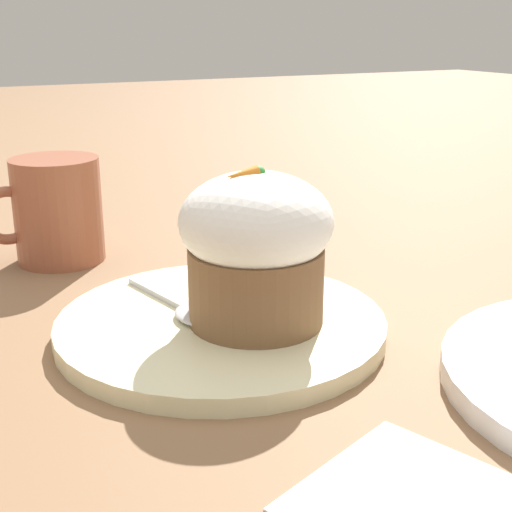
# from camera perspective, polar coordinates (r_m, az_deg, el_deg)

# --- Properties ---
(ground_plane) EXTENTS (4.00, 4.00, 0.00)m
(ground_plane) POSITION_cam_1_polar(r_m,az_deg,el_deg) (0.47, -2.79, -6.17)
(ground_plane) COLOR #846042
(dessert_plate) EXTENTS (0.22, 0.22, 0.01)m
(dessert_plate) POSITION_cam_1_polar(r_m,az_deg,el_deg) (0.47, -2.80, -5.52)
(dessert_plate) COLOR beige
(dessert_plate) RESTS_ON ground_plane
(carrot_cake) EXTENTS (0.10, 0.10, 0.10)m
(carrot_cake) POSITION_cam_1_polar(r_m,az_deg,el_deg) (0.44, -0.00, 0.76)
(carrot_cake) COLOR brown
(carrot_cake) RESTS_ON dessert_plate
(spoon) EXTENTS (0.05, 0.12, 0.01)m
(spoon) POSITION_cam_1_polar(r_m,az_deg,el_deg) (0.47, -4.63, -4.38)
(spoon) COLOR silver
(spoon) RESTS_ON dessert_plate
(coffee_cup) EXTENTS (0.10, 0.07, 0.09)m
(coffee_cup) POSITION_cam_1_polar(r_m,az_deg,el_deg) (0.63, -15.71, 3.54)
(coffee_cup) COLOR #9E563D
(coffee_cup) RESTS_ON ground_plane
(paper_napkin) EXTENTS (0.12, 0.11, 0.00)m
(paper_napkin) POSITION_cam_1_polar(r_m,az_deg,el_deg) (0.33, 11.45, -18.49)
(paper_napkin) COLOR white
(paper_napkin) RESTS_ON ground_plane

